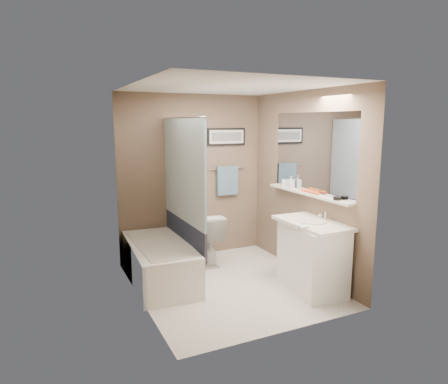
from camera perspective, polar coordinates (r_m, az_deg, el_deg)
name	(u,v)px	position (r m, az deg, el deg)	size (l,w,h in m)	color
ground	(229,285)	(5.11, 0.74, -13.08)	(2.50, 2.50, 0.00)	silver
ceiling	(230,88)	(4.71, 0.80, 14.60)	(2.20, 2.50, 0.04)	white
wall_back	(193,177)	(5.88, -4.50, 2.14)	(2.20, 0.04, 2.40)	brown
wall_front	(288,210)	(3.72, 9.11, -2.59)	(2.20, 0.04, 2.40)	brown
wall_left	(140,197)	(4.41, -11.95, -0.71)	(0.04, 2.50, 2.40)	brown
wall_right	(303,184)	(5.32, 11.28, 1.14)	(0.04, 2.50, 2.40)	brown
tile_surround	(129,206)	(4.92, -13.36, -2.02)	(0.02, 1.55, 2.00)	tan
curtain_rod	(182,118)	(5.01, -5.96, 10.49)	(0.02, 0.02, 1.55)	silver
curtain_upper	(183,170)	(5.04, -5.83, 3.09)	(0.03, 1.45, 1.28)	silver
curtain_lower	(184,233)	(5.20, -5.67, -5.91)	(0.03, 1.45, 0.36)	#262D47
mirror	(312,153)	(5.16, 12.52, 5.52)	(0.02, 1.60, 1.00)	silver
shelf	(307,194)	(5.19, 11.82, -0.22)	(0.12, 1.60, 0.03)	silver
towel_bar	(227,169)	(6.07, 0.41, 3.36)	(0.02, 0.02, 0.60)	silver
towel	(227,180)	(6.08, 0.49, 1.66)	(0.34, 0.05, 0.44)	#7CA1B5
art_frame	(226,137)	(6.05, 0.34, 7.90)	(0.62, 0.03, 0.26)	black
art_mat	(227,137)	(6.04, 0.40, 7.90)	(0.56, 0.00, 0.20)	white
art_image	(227,137)	(6.04, 0.41, 7.89)	(0.50, 0.00, 0.13)	#595959
door	(335,225)	(4.09, 15.54, -4.58)	(0.80, 0.02, 2.00)	silver
door_handle	(304,228)	(3.92, 11.37, -5.00)	(0.02, 0.02, 0.10)	silver
bathtub	(160,263)	(5.18, -9.19, -9.92)	(0.70, 1.50, 0.50)	white
tub_rim	(159,244)	(5.10, -9.27, -7.27)	(0.56, 1.36, 0.02)	beige
toilet	(204,238)	(5.74, -2.88, -6.56)	(0.41, 0.72, 0.73)	silver
vanity	(312,257)	(4.97, 12.44, -9.05)	(0.50, 0.90, 0.80)	white
countertop	(313,223)	(4.84, 12.53, -4.37)	(0.54, 0.96, 0.04)	white
sink_basin	(312,221)	(4.83, 12.45, -4.06)	(0.34, 0.34, 0.01)	silver
faucet_spout	(326,216)	(4.94, 14.31, -3.32)	(0.02, 0.02, 0.10)	silver
faucet_knob	(320,216)	(5.02, 13.58, -3.31)	(0.05, 0.05, 0.05)	silver
candle_bowl_near	(337,198)	(4.77, 15.85, -0.87)	(0.09, 0.09, 0.04)	black
hair_brush_front	(313,192)	(5.10, 12.60, -0.01)	(0.04, 0.04, 0.22)	#DB4C1E
hair_brush_back	(307,191)	(5.19, 11.82, 0.19)	(0.04, 0.04, 0.22)	orange
pink_comb	(301,190)	(5.30, 10.94, 0.22)	(0.03, 0.16, 0.01)	pink
glass_jar	(285,183)	(5.60, 8.66, 1.29)	(0.08, 0.08, 0.10)	silver
soap_bottle	(291,182)	(5.47, 9.55, 1.41)	(0.07, 0.08, 0.17)	#999999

